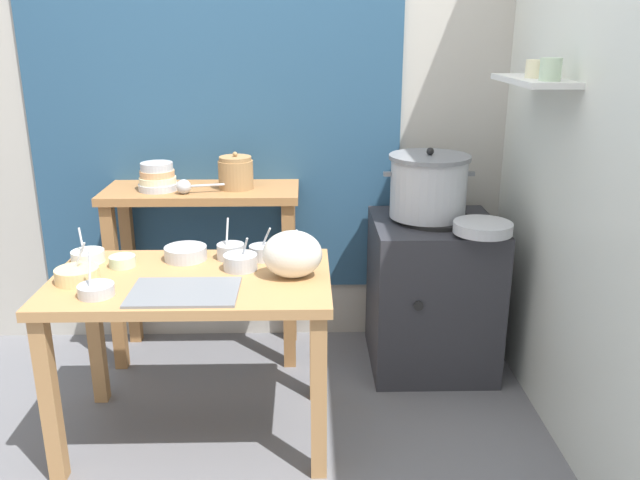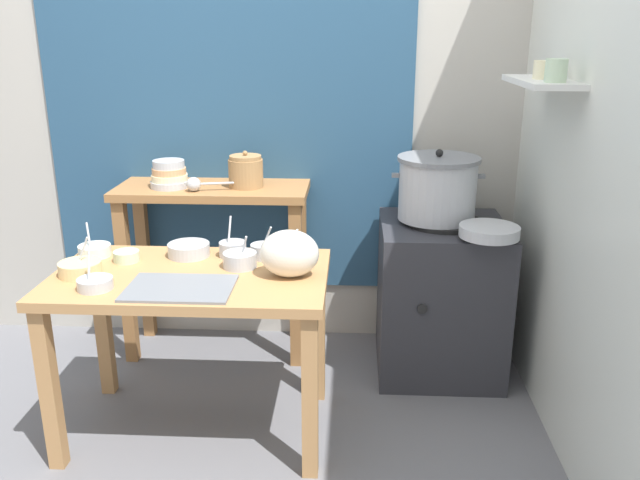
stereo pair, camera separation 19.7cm
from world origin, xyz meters
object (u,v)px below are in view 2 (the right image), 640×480
bowl_stack_enamel (169,175)px  serving_tray (180,288)px  stove_block (440,296)px  prep_bowl_2 (80,268)px  prep_bowl_0 (263,250)px  prep_bowl_8 (240,259)px  prep_bowl_3 (233,248)px  ladle (196,184)px  prep_bowl_6 (295,251)px  clay_pot (246,171)px  prep_bowl_1 (126,256)px  back_shelf_table (214,229)px  wide_pan (489,231)px  steamer_pot (437,188)px  prep_table (192,299)px  prep_bowl_4 (189,249)px  prep_bowl_7 (95,250)px  plastic_bag (289,253)px  prep_bowl_5 (95,283)px

bowl_stack_enamel → serving_tray: 0.96m
stove_block → prep_bowl_2: (-1.52, -0.66, 0.37)m
prep_bowl_0 → prep_bowl_8: bearing=-124.2°
prep_bowl_3 → prep_bowl_8: (0.05, -0.13, -0.00)m
ladle → prep_bowl_6: ladle is taller
clay_pot → prep_bowl_3: size_ratio=1.06×
clay_pot → prep_bowl_1: size_ratio=1.70×
back_shelf_table → wide_pan: 1.37m
bowl_stack_enamel → prep_bowl_0: bearing=-44.1°
steamer_pot → bowl_stack_enamel: size_ratio=2.30×
bowl_stack_enamel → prep_bowl_3: (0.40, -0.50, -0.21)m
prep_table → prep_bowl_3: prep_bowl_3 is taller
wide_pan → prep_bowl_3: size_ratio=1.54×
steamer_pot → clay_pot: steamer_pot is taller
serving_tray → prep_bowl_3: prep_bowl_3 is taller
prep_bowl_1 → prep_bowl_8: prep_bowl_8 is taller
clay_pot → prep_bowl_0: 0.61m
bowl_stack_enamel → ladle: bowl_stack_enamel is taller
clay_pot → prep_bowl_4: clay_pot is taller
clay_pot → bowl_stack_enamel: (-0.38, -0.03, -0.02)m
wide_pan → prep_bowl_0: 0.99m
stove_block → prep_bowl_7: (-1.55, -0.43, 0.36)m
steamer_pot → stove_block: bearing=-26.6°
wide_pan → stove_block: bearing=122.5°
back_shelf_table → prep_bowl_3: size_ratio=5.58×
plastic_bag → prep_bowl_1: plastic_bag is taller
prep_bowl_0 → prep_bowl_8: (-0.08, -0.12, 0.00)m
bowl_stack_enamel → ladle: size_ratio=0.69×
stove_block → prep_bowl_1: size_ratio=7.27×
bowl_stack_enamel → prep_bowl_7: size_ratio=1.32×
prep_bowl_1 → prep_bowl_2: prep_bowl_2 is taller
serving_tray → prep_bowl_3: size_ratio=2.33×
wide_pan → prep_bowl_2: size_ratio=1.59×
prep_bowl_3 → prep_bowl_4: prep_bowl_3 is taller
stove_block → prep_bowl_0: size_ratio=5.41×
prep_bowl_1 → prep_bowl_8: size_ratio=0.78×
prep_bowl_1 → prep_bowl_4: 0.26m
prep_table → prep_bowl_3: (0.14, 0.21, 0.15)m
back_shelf_table → plastic_bag: plastic_bag is taller
bowl_stack_enamel → plastic_bag: bearing=-47.5°
prep_bowl_3 → prep_bowl_5: (-0.45, -0.40, -0.01)m
back_shelf_table → prep_bowl_2: size_ratio=5.75×
prep_bowl_8 → prep_bowl_0: bearing=55.8°
bowl_stack_enamel → plastic_bag: 1.00m
back_shelf_table → prep_bowl_7: back_shelf_table is taller
prep_bowl_1 → prep_bowl_7: (-0.16, 0.06, 0.00)m
prep_bowl_8 → steamer_pot: bearing=32.8°
back_shelf_table → prep_bowl_3: back_shelf_table is taller
steamer_pot → prep_bowl_3: 1.02m
ladle → prep_bowl_2: (-0.31, -0.68, -0.18)m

